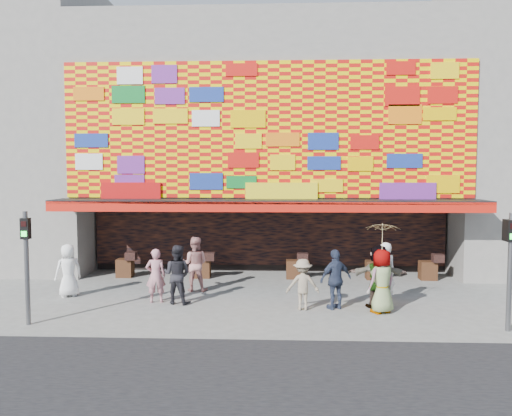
% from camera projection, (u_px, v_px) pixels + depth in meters
% --- Properties ---
extents(ground, '(90.00, 90.00, 0.00)m').
position_uv_depth(ground, '(265.00, 312.00, 14.38)').
color(ground, slate).
rests_on(ground, ground).
extents(shop_building, '(15.20, 9.40, 10.00)m').
position_uv_depth(shop_building, '(270.00, 145.00, 22.17)').
color(shop_building, gray).
rests_on(shop_building, ground).
extents(signal_left, '(0.22, 0.20, 3.00)m').
position_uv_depth(signal_left, '(26.00, 255.00, 13.02)').
color(signal_left, '#59595B').
rests_on(signal_left, ground).
extents(signal_right, '(0.22, 0.20, 3.00)m').
position_uv_depth(signal_right, '(510.00, 258.00, 12.49)').
color(signal_right, '#59595B').
rests_on(signal_right, ground).
extents(ped_a, '(0.99, 0.95, 1.71)m').
position_uv_depth(ped_a, '(68.00, 270.00, 16.09)').
color(ped_a, white).
rests_on(ped_a, ground).
extents(ped_b, '(0.68, 0.52, 1.67)m').
position_uv_depth(ped_b, '(156.00, 276.00, 15.36)').
color(ped_b, '#BD7A84').
rests_on(ped_b, ground).
extents(ped_c, '(1.02, 0.88, 1.81)m').
position_uv_depth(ped_c, '(177.00, 274.00, 15.23)').
color(ped_c, black).
rests_on(ped_c, ground).
extents(ped_d, '(0.99, 0.60, 1.49)m').
position_uv_depth(ped_d, '(303.00, 284.00, 14.54)').
color(ped_d, gray).
rests_on(ped_d, ground).
extents(ped_e, '(1.12, 0.85, 1.77)m').
position_uv_depth(ped_e, '(336.00, 279.00, 14.61)').
color(ped_e, '#2D364F').
rests_on(ped_e, ground).
extents(ped_f, '(1.75, 0.57, 1.89)m').
position_uv_depth(ped_f, '(378.00, 276.00, 14.79)').
color(ped_f, gray).
rests_on(ped_f, ground).
extents(ped_g, '(1.07, 0.96, 1.83)m').
position_uv_depth(ped_g, '(382.00, 281.00, 14.20)').
color(ped_g, gray).
rests_on(ped_g, ground).
extents(ped_h, '(0.77, 0.57, 1.91)m').
position_uv_depth(ped_h, '(384.00, 273.00, 15.09)').
color(ped_h, silver).
rests_on(ped_h, ground).
extents(ped_i, '(0.92, 0.73, 1.84)m').
position_uv_depth(ped_i, '(195.00, 264.00, 16.88)').
color(ped_i, tan).
rests_on(ped_i, ground).
extents(parasol, '(1.04, 1.05, 1.84)m').
position_uv_depth(parasol, '(383.00, 238.00, 14.11)').
color(parasol, beige).
rests_on(parasol, ground).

